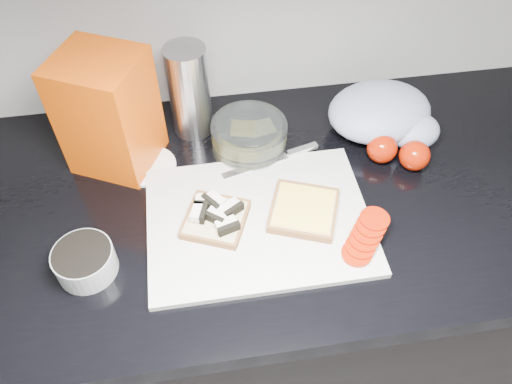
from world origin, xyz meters
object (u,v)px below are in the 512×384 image
glass_bowl (249,137)px  bread_bag (108,113)px  steel_canister (189,91)px  cutting_board (259,220)px

glass_bowl → bread_bag: size_ratio=0.65×
glass_bowl → steel_canister: bearing=144.4°
cutting_board → steel_canister: 0.30m
cutting_board → glass_bowl: glass_bowl is taller
glass_bowl → steel_canister: (-0.11, 0.08, 0.07)m
bread_bag → steel_canister: (0.15, 0.06, -0.02)m
cutting_board → glass_bowl: (0.01, 0.19, 0.03)m
cutting_board → glass_bowl: 0.20m
cutting_board → steel_canister: bearing=109.8°
bread_bag → steel_canister: bearing=49.0°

